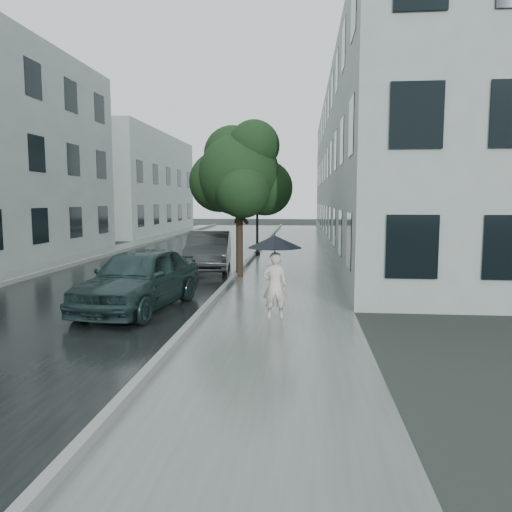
# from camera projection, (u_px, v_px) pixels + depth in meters

# --- Properties ---
(ground) EXTENTS (120.00, 120.00, 0.00)m
(ground) POSITION_uv_depth(u_px,v_px,m) (266.00, 326.00, 10.67)
(ground) COLOR black
(ground) RESTS_ON ground
(sidewalk) EXTENTS (3.50, 60.00, 0.01)m
(sidewalk) POSITION_uv_depth(u_px,v_px,m) (292.00, 260.00, 22.51)
(sidewalk) COLOR slate
(sidewalk) RESTS_ON ground
(kerb_near) EXTENTS (0.15, 60.00, 0.15)m
(kerb_near) POSITION_uv_depth(u_px,v_px,m) (251.00, 258.00, 22.68)
(kerb_near) COLOR slate
(kerb_near) RESTS_ON ground
(asphalt_road) EXTENTS (6.85, 60.00, 0.00)m
(asphalt_road) POSITION_uv_depth(u_px,v_px,m) (176.00, 258.00, 23.02)
(asphalt_road) COLOR black
(asphalt_road) RESTS_ON ground
(kerb_far) EXTENTS (0.15, 60.00, 0.15)m
(kerb_far) POSITION_uv_depth(u_px,v_px,m) (103.00, 256.00, 23.34)
(kerb_far) COLOR slate
(kerb_far) RESTS_ON ground
(sidewalk_far) EXTENTS (1.70, 60.00, 0.01)m
(sidewalk_far) POSITION_uv_depth(u_px,v_px,m) (84.00, 257.00, 23.43)
(sidewalk_far) COLOR #4C5451
(sidewalk_far) RESTS_ON ground
(building_near) EXTENTS (7.02, 36.00, 9.00)m
(building_near) POSITION_uv_depth(u_px,v_px,m) (385.00, 168.00, 28.93)
(building_near) COLOR #909D98
(building_near) RESTS_ON ground
(building_far_b) EXTENTS (7.02, 18.00, 8.00)m
(building_far_b) POSITION_uv_depth(u_px,v_px,m) (127.00, 184.00, 41.19)
(building_far_b) COLOR #909D98
(building_far_b) RESTS_ON ground
(pedestrian) EXTENTS (0.59, 0.41, 1.53)m
(pedestrian) POSITION_uv_depth(u_px,v_px,m) (275.00, 285.00, 11.24)
(pedestrian) COLOR beige
(pedestrian) RESTS_ON sidewalk
(umbrella) EXTENTS (1.27, 1.27, 1.01)m
(umbrella) POSITION_uv_depth(u_px,v_px,m) (275.00, 242.00, 11.16)
(umbrella) COLOR black
(umbrella) RESTS_ON ground
(street_tree) EXTENTS (3.67, 3.33, 5.37)m
(street_tree) POSITION_uv_depth(u_px,v_px,m) (240.00, 174.00, 17.22)
(street_tree) COLOR #332619
(street_tree) RESTS_ON ground
(lamp_post) EXTENTS (0.83, 0.44, 5.61)m
(lamp_post) POSITION_uv_depth(u_px,v_px,m) (254.00, 189.00, 23.76)
(lamp_post) COLOR black
(lamp_post) RESTS_ON ground
(car_near) EXTENTS (2.41, 4.70, 1.53)m
(car_near) POSITION_uv_depth(u_px,v_px,m) (139.00, 278.00, 12.27)
(car_near) COLOR #1A2D2D
(car_near) RESTS_ON ground
(car_far) EXTENTS (2.05, 4.62, 1.47)m
(car_far) POSITION_uv_depth(u_px,v_px,m) (209.00, 250.00, 19.24)
(car_far) COLOR #242729
(car_far) RESTS_ON ground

